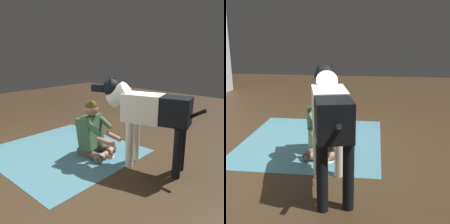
% 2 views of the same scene
% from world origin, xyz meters
% --- Properties ---
extents(ground_plane, '(12.95, 12.95, 0.00)m').
position_xyz_m(ground_plane, '(0.00, 0.00, 0.00)').
color(ground_plane, '#382818').
extents(area_rug, '(2.13, 1.98, 0.01)m').
position_xyz_m(area_rug, '(0.26, -0.16, 0.00)').
color(area_rug, '#427481').
rests_on(area_rug, ground).
extents(person_sitting_on_floor, '(0.68, 0.58, 0.85)m').
position_xyz_m(person_sitting_on_floor, '(-0.16, -0.41, 0.35)').
color(person_sitting_on_floor, brown).
rests_on(person_sitting_on_floor, ground).
extents(large_dog, '(1.54, 0.55, 1.22)m').
position_xyz_m(large_dog, '(-0.98, -0.62, 0.79)').
color(large_dog, white).
rests_on(large_dog, ground).
extents(hot_dog_on_plate, '(0.22, 0.22, 0.06)m').
position_xyz_m(hot_dog_on_plate, '(-0.40, -0.47, 0.03)').
color(hot_dog_on_plate, silver).
rests_on(hot_dog_on_plate, ground).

